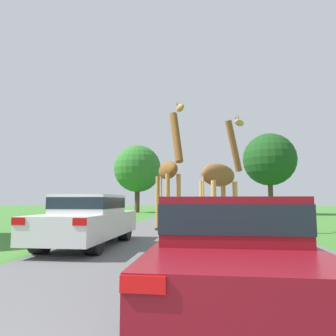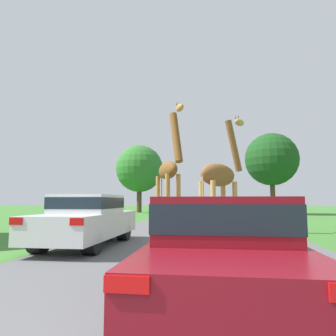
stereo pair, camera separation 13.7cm
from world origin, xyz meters
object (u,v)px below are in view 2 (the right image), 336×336
object	(u,v)px
car_queue_left	(220,209)
car_far_ahead	(88,219)
tree_centre_back	(139,169)
giraffe_near_road	(169,172)
giraffe_companion	(220,178)
car_queue_right	(196,207)
tree_left_edge	(271,160)
car_lead_maroon	(222,243)

from	to	relation	value
car_queue_left	car_far_ahead	bearing A→B (deg)	-109.47
car_queue_left	tree_centre_back	size ratio (longest dim) A/B	0.61
giraffe_near_road	giraffe_companion	xyz separation A→B (m)	(2.14, -1.02, -0.33)
car_queue_right	car_queue_left	xyz separation A→B (m)	(1.84, -6.20, -0.06)
giraffe_near_road	car_far_ahead	distance (m)	4.94
tree_left_edge	tree_centre_back	bearing A→B (deg)	165.73
car_far_ahead	tree_left_edge	world-z (taller)	tree_left_edge
tree_left_edge	giraffe_companion	bearing A→B (deg)	-107.08
giraffe_near_road	tree_centre_back	distance (m)	22.23
car_queue_left	tree_centre_back	xyz separation A→B (m)	(-8.69, 13.41, 4.30)
tree_left_edge	car_far_ahead	bearing A→B (deg)	-114.00
car_far_ahead	car_lead_maroon	bearing A→B (deg)	-48.59
car_lead_maroon	tree_centre_back	size ratio (longest dim) A/B	0.55
giraffe_near_road	car_far_ahead	xyz separation A→B (m)	(-1.86, -4.23, -1.74)
giraffe_companion	tree_left_edge	world-z (taller)	tree_left_edge
giraffe_companion	car_lead_maroon	bearing A→B (deg)	-50.81
car_lead_maroon	car_queue_left	world-z (taller)	car_queue_left
giraffe_companion	car_queue_left	distance (m)	8.90
car_queue_left	giraffe_near_road	bearing A→B (deg)	-107.04
tree_centre_back	tree_left_edge	bearing A→B (deg)	-14.27
car_far_ahead	car_queue_left	bearing A→B (deg)	70.53
car_queue_right	tree_left_edge	xyz separation A→B (m)	(7.31, 3.61, 4.57)
car_queue_left	tree_left_edge	xyz separation A→B (m)	(5.47, 9.81, 4.63)
car_queue_right	car_far_ahead	world-z (taller)	car_queue_right
giraffe_companion	car_lead_maroon	distance (m)	7.58
tree_left_edge	car_queue_right	bearing A→B (deg)	-153.72
car_queue_left	tree_left_edge	bearing A→B (deg)	60.86
giraffe_near_road	tree_left_edge	xyz separation A→B (m)	(7.85, 17.57, 2.83)
car_queue_right	tree_centre_back	distance (m)	10.81
giraffe_near_road	car_queue_left	size ratio (longest dim) A/B	1.12
giraffe_companion	car_far_ahead	size ratio (longest dim) A/B	1.07
giraffe_companion	car_queue_left	world-z (taller)	giraffe_companion
car_queue_right	car_queue_left	world-z (taller)	car_queue_right
car_queue_right	giraffe_companion	bearing A→B (deg)	-83.92
car_queue_left	tree_centre_back	world-z (taller)	tree_centre_back
giraffe_near_road	giraffe_companion	world-z (taller)	giraffe_near_road
giraffe_companion	car_lead_maroon	xyz separation A→B (m)	(-0.27, -7.43, -1.48)
tree_left_edge	car_queue_left	bearing A→B (deg)	-119.14
tree_left_edge	tree_centre_back	world-z (taller)	tree_left_edge
car_queue_right	car_lead_maroon	bearing A→B (deg)	-86.62
giraffe_companion	giraffe_near_road	bearing A→B (deg)	-164.24
car_lead_maroon	car_far_ahead	bearing A→B (deg)	131.41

